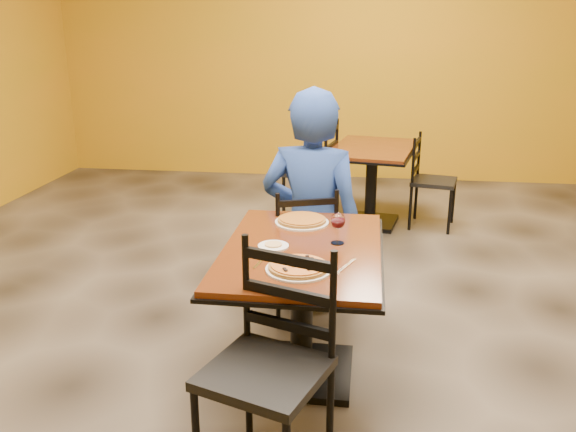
# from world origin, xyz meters

# --- Properties ---
(floor) EXTENTS (7.00, 8.00, 0.01)m
(floor) POSITION_xyz_m (0.00, 0.00, 0.00)
(floor) COLOR black
(floor) RESTS_ON ground
(wall_back) EXTENTS (7.00, 0.01, 3.00)m
(wall_back) POSITION_xyz_m (0.00, 4.00, 1.50)
(wall_back) COLOR #C38115
(wall_back) RESTS_ON ground
(table_main) EXTENTS (0.83, 1.23, 0.75)m
(table_main) POSITION_xyz_m (0.00, -0.50, 0.56)
(table_main) COLOR #5D220E
(table_main) RESTS_ON floor
(table_second) EXTENTS (0.93, 1.21, 0.75)m
(table_second) POSITION_xyz_m (0.36, 2.18, 0.55)
(table_second) COLOR #5D220E
(table_second) RESTS_ON floor
(chair_main_near) EXTENTS (0.58, 0.58, 1.00)m
(chair_main_near) POSITION_xyz_m (-0.06, -1.30, 0.50)
(chair_main_near) COLOR black
(chair_main_near) RESTS_ON floor
(chair_main_far) EXTENTS (0.51, 0.51, 0.89)m
(chair_main_far) POSITION_xyz_m (-0.09, 0.23, 0.45)
(chair_main_far) COLOR black
(chair_main_far) RESTS_ON floor
(chair_second_left) EXTENTS (0.52, 0.52, 0.98)m
(chair_second_left) POSITION_xyz_m (-0.22, 2.18, 0.49)
(chair_second_left) COLOR black
(chair_second_left) RESTS_ON floor
(chair_second_right) EXTENTS (0.47, 0.47, 0.87)m
(chair_second_right) POSITION_xyz_m (0.94, 2.18, 0.43)
(chair_second_right) COLOR black
(chair_second_right) RESTS_ON floor
(diner) EXTENTS (0.77, 0.57, 1.47)m
(diner) POSITION_xyz_m (-0.04, 0.44, 0.74)
(diner) COLOR navy
(diner) RESTS_ON floor
(plate_main) EXTENTS (0.31, 0.31, 0.01)m
(plate_main) POSITION_xyz_m (0.02, -0.80, 0.76)
(plate_main) COLOR white
(plate_main) RESTS_ON table_main
(pizza_main) EXTENTS (0.28, 0.28, 0.02)m
(pizza_main) POSITION_xyz_m (0.02, -0.80, 0.77)
(pizza_main) COLOR maroon
(pizza_main) RESTS_ON plate_main
(plate_far) EXTENTS (0.31, 0.31, 0.01)m
(plate_far) POSITION_xyz_m (-0.05, -0.11, 0.76)
(plate_far) COLOR white
(plate_far) RESTS_ON table_main
(pizza_far) EXTENTS (0.28, 0.28, 0.02)m
(pizza_far) POSITION_xyz_m (-0.05, -0.11, 0.77)
(pizza_far) COLOR #BA8123
(pizza_far) RESTS_ON plate_far
(side_plate) EXTENTS (0.16, 0.16, 0.01)m
(side_plate) POSITION_xyz_m (-0.15, -0.52, 0.76)
(side_plate) COLOR white
(side_plate) RESTS_ON table_main
(dip) EXTENTS (0.09, 0.09, 0.01)m
(dip) POSITION_xyz_m (-0.15, -0.52, 0.76)
(dip) COLOR tan
(dip) RESTS_ON side_plate
(wine_glass) EXTENTS (0.08, 0.08, 0.18)m
(wine_glass) POSITION_xyz_m (0.18, -0.42, 0.84)
(wine_glass) COLOR white
(wine_glass) RESTS_ON table_main
(fork) EXTENTS (0.05, 0.19, 0.00)m
(fork) POSITION_xyz_m (-0.17, -0.72, 0.75)
(fork) COLOR silver
(fork) RESTS_ON table_main
(knife) EXTENTS (0.09, 0.20, 0.00)m
(knife) POSITION_xyz_m (0.23, -0.73, 0.75)
(knife) COLOR silver
(knife) RESTS_ON table_main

